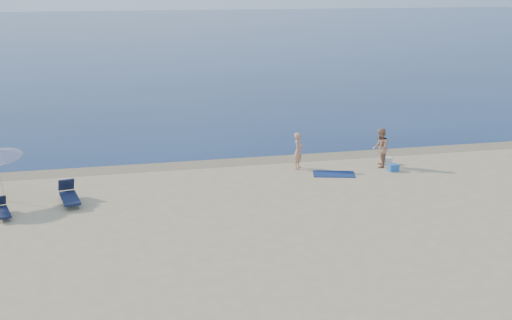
{
  "coord_description": "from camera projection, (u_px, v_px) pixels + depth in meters",
  "views": [
    {
      "loc": [
        -5.95,
        -9.56,
        8.38
      ],
      "look_at": [
        -0.05,
        16.0,
        1.0
      ],
      "focal_mm": 45.0,
      "sensor_mm": 36.0,
      "label": 1
    }
  ],
  "objects": [
    {
      "name": "lounger_right",
      "position": [
        69.0,
        196.0,
        24.89
      ],
      "size": [
        0.94,
        1.93,
        0.82
      ],
      "rotation": [
        0.0,
        0.0,
        0.19
      ],
      "color": "#151D3A",
      "rests_on": "ground"
    },
    {
      "name": "white_bag",
      "position": [
        387.0,
        161.0,
        30.21
      ],
      "size": [
        0.41,
        0.36,
        0.33
      ],
      "primitive_type": "cube",
      "rotation": [
        0.0,
        0.0,
        -0.09
      ],
      "color": "silver",
      "rests_on": "ground"
    },
    {
      "name": "beach_towel",
      "position": [
        334.0,
        174.0,
        28.66
      ],
      "size": [
        2.04,
        1.48,
        0.03
      ],
      "primitive_type": "cube",
      "rotation": [
        0.0,
        0.0,
        -0.28
      ],
      "color": "#102052",
      "rests_on": "ground"
    },
    {
      "name": "blue_cooler",
      "position": [
        393.0,
        168.0,
        29.12
      ],
      "size": [
        0.48,
        0.36,
        0.32
      ],
      "primitive_type": "cube",
      "rotation": [
        0.0,
        0.0,
        0.1
      ],
      "color": "blue",
      "rests_on": "ground"
    },
    {
      "name": "sea",
      "position": [
        143.0,
        32.0,
        106.32
      ],
      "size": [
        240.0,
        160.0,
        0.01
      ],
      "primitive_type": "cube",
      "color": "#0C2049",
      "rests_on": "ground"
    },
    {
      "name": "person_left",
      "position": [
        298.0,
        151.0,
        29.31
      ],
      "size": [
        0.69,
        0.74,
        1.7
      ],
      "primitive_type": "imported",
      "rotation": [
        0.0,
        0.0,
        0.97
      ],
      "color": "tan",
      "rests_on": "ground"
    },
    {
      "name": "wet_sand_strip",
      "position": [
        241.0,
        161.0,
        30.72
      ],
      "size": [
        240.0,
        1.6,
        0.0
      ],
      "primitive_type": "cube",
      "color": "#847254",
      "rests_on": "ground"
    },
    {
      "name": "lounger_left",
      "position": [
        2.0,
        210.0,
        23.5
      ],
      "size": [
        0.86,
        1.57,
        0.66
      ],
      "rotation": [
        0.0,
        0.0,
        0.26
      ],
      "color": "#131935",
      "rests_on": "ground"
    },
    {
      "name": "person_right",
      "position": [
        380.0,
        148.0,
        29.57
      ],
      "size": [
        1.0,
        1.1,
        1.82
      ],
      "primitive_type": "imported",
      "rotation": [
        0.0,
        0.0,
        -2.01
      ],
      "color": "#AB765A",
      "rests_on": "ground"
    }
  ]
}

